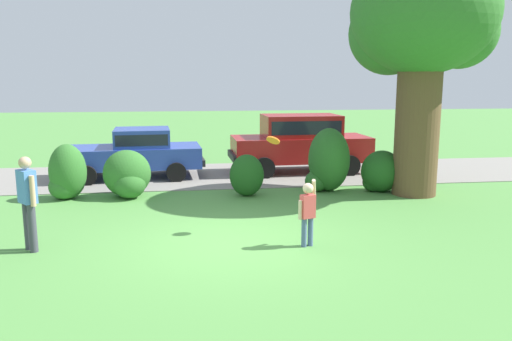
{
  "coord_description": "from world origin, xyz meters",
  "views": [
    {
      "loc": [
        -0.74,
        -9.3,
        3.1
      ],
      "look_at": [
        0.7,
        1.6,
        1.1
      ],
      "focal_mm": 35.56,
      "sensor_mm": 36.0,
      "label": 1
    }
  ],
  "objects_px": {
    "parked_sedan": "(136,151)",
    "adult_onlooker": "(28,198)",
    "child_thrower": "(308,209)",
    "frisbee": "(273,140)",
    "oak_tree_large": "(421,26)",
    "parked_suv": "(300,140)"
  },
  "relations": [
    {
      "from": "oak_tree_large",
      "to": "child_thrower",
      "type": "distance_m",
      "value": 6.72
    },
    {
      "from": "adult_onlooker",
      "to": "child_thrower",
      "type": "bearing_deg",
      "value": -4.66
    },
    {
      "from": "frisbee",
      "to": "child_thrower",
      "type": "bearing_deg",
      "value": -65.21
    },
    {
      "from": "oak_tree_large",
      "to": "adult_onlooker",
      "type": "bearing_deg",
      "value": -158.04
    },
    {
      "from": "oak_tree_large",
      "to": "parked_suv",
      "type": "distance_m",
      "value": 5.39
    },
    {
      "from": "oak_tree_large",
      "to": "parked_sedan",
      "type": "xyz_separation_m",
      "value": [
        -7.73,
        3.2,
        -3.58
      ]
    },
    {
      "from": "parked_sedan",
      "to": "adult_onlooker",
      "type": "relative_size",
      "value": 2.6
    },
    {
      "from": "parked_suv",
      "to": "adult_onlooker",
      "type": "xyz_separation_m",
      "value": [
        -6.57,
        -7.1,
        -0.09
      ]
    },
    {
      "from": "frisbee",
      "to": "parked_sedan",
      "type": "bearing_deg",
      "value": 118.49
    },
    {
      "from": "child_thrower",
      "to": "frisbee",
      "type": "bearing_deg",
      "value": 114.79
    },
    {
      "from": "child_thrower",
      "to": "frisbee",
      "type": "height_order",
      "value": "frisbee"
    },
    {
      "from": "parked_suv",
      "to": "frisbee",
      "type": "distance_m",
      "value": 6.82
    },
    {
      "from": "child_thrower",
      "to": "parked_sedan",
      "type": "bearing_deg",
      "value": 117.97
    },
    {
      "from": "adult_onlooker",
      "to": "frisbee",
      "type": "bearing_deg",
      "value": 7.88
    },
    {
      "from": "parked_sedan",
      "to": "child_thrower",
      "type": "xyz_separation_m",
      "value": [
        3.83,
        -7.22,
        -0.13
      ]
    },
    {
      "from": "oak_tree_large",
      "to": "parked_suv",
      "type": "height_order",
      "value": "oak_tree_large"
    },
    {
      "from": "parked_sedan",
      "to": "adult_onlooker",
      "type": "xyz_separation_m",
      "value": [
        -1.22,
        -6.8,
        0.13
      ]
    },
    {
      "from": "parked_sedan",
      "to": "frisbee",
      "type": "height_order",
      "value": "frisbee"
    },
    {
      "from": "parked_sedan",
      "to": "frisbee",
      "type": "distance_m",
      "value": 7.1
    },
    {
      "from": "oak_tree_large",
      "to": "frisbee",
      "type": "height_order",
      "value": "oak_tree_large"
    },
    {
      "from": "parked_sedan",
      "to": "frisbee",
      "type": "relative_size",
      "value": 14.19
    },
    {
      "from": "parked_suv",
      "to": "adult_onlooker",
      "type": "distance_m",
      "value": 9.67
    }
  ]
}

